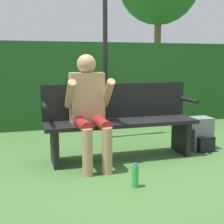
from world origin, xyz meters
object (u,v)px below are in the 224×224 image
(person_seated, at_px, (89,104))
(signpost, at_px, (105,35))
(park_bench, at_px, (120,119))
(water_bottle, at_px, (135,176))
(backpack, at_px, (200,134))

(person_seated, distance_m, signpost, 1.48)
(park_bench, distance_m, signpost, 1.44)
(person_seated, height_order, signpost, signpost)
(park_bench, bearing_deg, signpost, 85.13)
(water_bottle, xyz_separation_m, signpost, (0.23, 1.90, 1.44))
(water_bottle, bearing_deg, signpost, 82.98)
(backpack, height_order, signpost, signpost)
(park_bench, distance_m, water_bottle, 1.02)
(water_bottle, bearing_deg, backpack, 36.34)
(person_seated, xyz_separation_m, signpost, (0.49, 1.10, 0.86))
(person_seated, relative_size, backpack, 2.90)
(person_seated, height_order, backpack, person_seated)
(park_bench, xyz_separation_m, person_seated, (-0.41, -0.14, 0.22))
(backpack, height_order, water_bottle, backpack)
(park_bench, height_order, backpack, park_bench)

